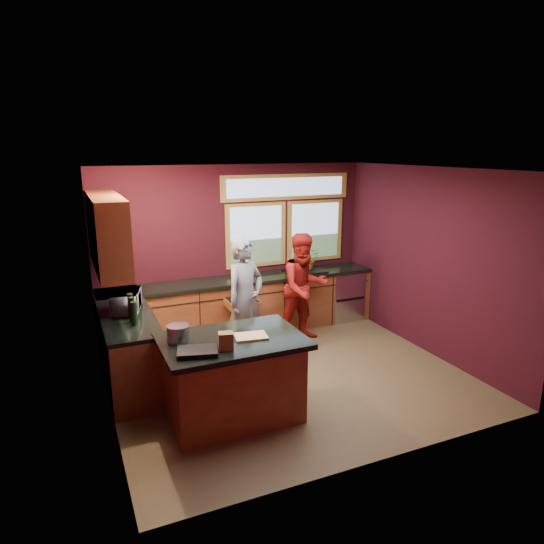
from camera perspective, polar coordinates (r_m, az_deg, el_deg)
floor at (r=6.62m, az=1.86°, el=-12.06°), size 4.50×4.50×0.00m
room_shell at (r=6.11m, az=-4.39°, el=3.51°), size 4.52×4.02×2.71m
back_counter at (r=7.96m, az=-2.06°, el=-3.78°), size 4.50×0.64×0.93m
left_counter at (r=6.70m, az=-16.78°, el=-7.99°), size 0.64×2.30×0.93m
island at (r=5.51m, az=-4.63°, el=-12.28°), size 1.55×1.05×0.95m
person_grey at (r=6.82m, az=-3.19°, el=-3.28°), size 0.76×0.64×1.76m
person_red at (r=7.51m, az=3.78°, el=-1.85°), size 0.85×0.67×1.70m
microwave at (r=6.39m, az=-16.77°, el=-3.37°), size 0.45×0.56×0.27m
potted_plant at (r=8.24m, az=4.35°, el=1.52°), size 0.33×0.29×0.37m
paper_towel at (r=7.74m, az=-3.25°, el=0.34°), size 0.12×0.12×0.28m
cutting_board at (r=5.34m, az=-2.51°, el=-7.56°), size 0.38×0.30×0.02m
stock_pot at (r=5.29m, az=-10.98°, el=-7.10°), size 0.24×0.24×0.18m
paper_bag at (r=5.02m, az=-5.45°, el=-8.07°), size 0.17×0.15×0.18m
black_tray at (r=4.97m, az=-8.76°, el=-9.24°), size 0.46×0.37×0.05m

